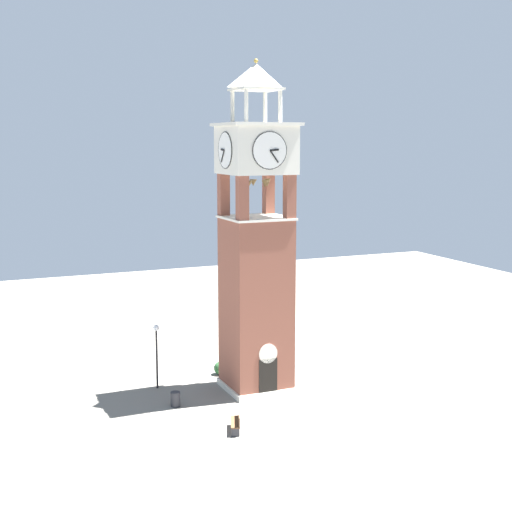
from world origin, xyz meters
The scene contains 6 objects.
ground centered at (0.00, 0.00, 0.00)m, with size 80.00×80.00×0.00m, color gray.
clock_tower centered at (0.00, 0.00, 7.62)m, with size 3.94×3.94×18.48m.
park_bench centered at (-3.32, -5.26, 0.48)m, with size 0.99×1.65×0.95m.
lamp_post centered at (-5.19, 2.34, 2.61)m, with size 0.36×0.36×3.76m.
trash_bin centered at (-5.10, -0.86, 0.40)m, with size 0.52×0.52×0.80m, color #2D2D33.
shrub_near_entry centered at (-0.96, 3.21, 0.40)m, with size 0.83×0.83×0.80m, color #28562D.
Camera 1 is at (-15.87, -36.63, 14.09)m, focal length 50.73 mm.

